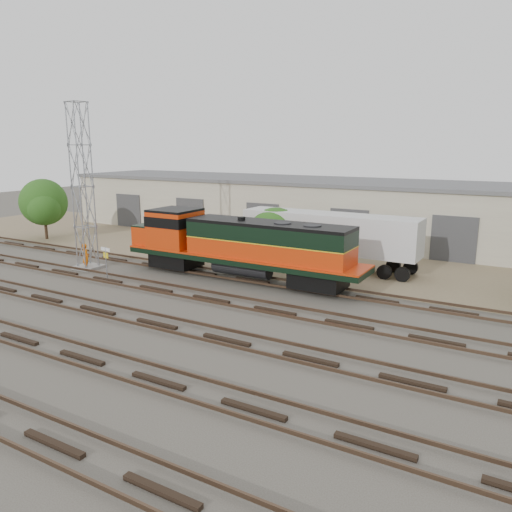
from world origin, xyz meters
The scene contains 11 objects.
ground centered at (0.00, 0.00, 0.00)m, with size 140.00×140.00×0.00m, color #47423A.
dirt_strip centered at (0.00, 15.00, 0.01)m, with size 80.00×16.00×0.02m, color #726047.
tracks centered at (0.00, -3.00, 0.08)m, with size 80.00×20.40×0.28m.
warehouse centered at (0.04, 22.98, 2.65)m, with size 58.40×10.40×5.30m.
locomotive centered at (-1.06, 6.00, 2.27)m, with size 16.39×2.88×3.94m.
signal_tower centered at (-11.63, 3.21, 5.43)m, with size 1.65×1.65×11.17m.
sign_post centered at (-8.19, 1.67, 1.50)m, with size 0.88×0.15×2.15m.
worker centered at (-11.55, 2.98, 0.90)m, with size 0.66×0.43×1.80m, color orange.
semi_trailer centered at (3.05, 11.78, 2.41)m, with size 12.47×2.59×3.83m.
tree_west centered at (-23.42, 8.91, 3.26)m, with size 4.38×4.17×5.46m.
tree_mid centered at (-1.04, 11.33, 1.77)m, with size 4.49×4.27×4.27m.
Camera 1 is at (15.42, -20.14, 8.46)m, focal length 35.00 mm.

